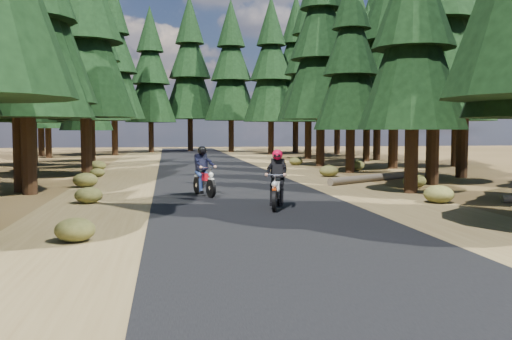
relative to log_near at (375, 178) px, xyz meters
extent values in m
plane|color=#483819|center=(-6.49, -9.17, -0.16)|extent=(120.00, 120.00, 0.00)
cube|color=black|center=(-6.49, -4.17, -0.15)|extent=(6.00, 100.00, 0.01)
cube|color=brown|center=(-11.09, -4.17, -0.16)|extent=(3.20, 100.00, 0.01)
cube|color=brown|center=(-1.89, -4.17, -0.16)|extent=(3.20, 100.00, 0.01)
cylinder|color=black|center=(-13.75, -3.00, 2.51)|extent=(0.51, 0.51, 5.34)
cone|color=black|center=(-13.75, -3.00, 5.85)|extent=(4.54, 4.54, 6.68)
cylinder|color=black|center=(-0.43, -4.69, 2.10)|extent=(0.48, 0.48, 4.52)
cone|color=black|center=(-0.43, -4.69, 4.92)|extent=(3.84, 3.84, 5.65)
cylinder|color=black|center=(-14.19, -2.21, 3.05)|extent=(0.56, 0.56, 6.43)
cylinder|color=black|center=(1.79, -1.78, 2.76)|extent=(0.53, 0.53, 5.84)
cone|color=black|center=(1.79, -1.78, 6.41)|extent=(4.96, 4.96, 7.30)
cylinder|color=black|center=(4.72, 1.17, 3.06)|extent=(0.56, 0.56, 6.43)
cone|color=black|center=(4.72, 1.17, 7.08)|extent=(5.47, 5.47, 8.04)
cylinder|color=black|center=(-12.84, 4.72, 2.70)|extent=(0.53, 0.53, 5.72)
cone|color=black|center=(-12.84, 4.72, 6.27)|extent=(4.86, 4.86, 7.15)
cylinder|color=black|center=(0.49, 4.90, 2.09)|extent=(0.48, 0.48, 4.51)
cone|color=black|center=(0.49, 4.90, 4.91)|extent=(3.83, 3.83, 5.64)
cone|color=black|center=(0.49, 4.90, 6.94)|extent=(2.93, 2.93, 4.06)
cylinder|color=black|center=(-16.25, 7.68, 3.02)|extent=(0.55, 0.55, 6.37)
cone|color=black|center=(-16.25, 7.68, 7.00)|extent=(5.41, 5.41, 7.96)
cylinder|color=black|center=(3.99, 7.64, 3.08)|extent=(0.56, 0.56, 6.47)
cone|color=black|center=(3.99, 7.64, 7.12)|extent=(5.50, 5.50, 8.09)
cylinder|color=black|center=(-13.49, 11.59, 2.66)|extent=(0.53, 0.53, 5.64)
cone|color=black|center=(-13.49, 11.59, 6.18)|extent=(4.79, 4.79, 7.05)
cone|color=black|center=(-13.49, 11.59, 8.72)|extent=(3.67, 3.67, 5.08)
cylinder|color=black|center=(0.44, 10.57, 2.75)|extent=(0.53, 0.53, 5.83)
cone|color=black|center=(0.44, 10.57, 6.40)|extent=(4.95, 4.95, 7.29)
cone|color=black|center=(0.44, 10.57, 9.02)|extent=(3.79, 3.79, 5.25)
cylinder|color=black|center=(-17.35, 14.05, 2.56)|extent=(0.52, 0.52, 5.45)
cone|color=black|center=(-17.35, 14.05, 5.97)|extent=(4.63, 4.63, 6.81)
cone|color=black|center=(-17.35, 14.05, 8.42)|extent=(3.54, 3.54, 4.90)
cylinder|color=black|center=(5.03, 14.98, 2.15)|extent=(0.48, 0.48, 4.61)
cone|color=black|center=(5.03, 14.98, 5.03)|extent=(3.92, 3.92, 5.77)
cone|color=black|center=(5.03, 14.98, 7.11)|extent=(3.00, 3.00, 4.15)
cone|color=black|center=(5.03, 14.98, 9.18)|extent=(2.08, 2.08, 3.46)
cylinder|color=black|center=(-14.61, 18.29, 2.05)|extent=(0.48, 0.48, 4.42)
cone|color=black|center=(-14.61, 18.29, 4.81)|extent=(3.76, 3.76, 5.52)
cone|color=black|center=(-14.61, 18.29, 6.80)|extent=(2.87, 2.87, 3.98)
cone|color=black|center=(-14.61, 18.29, 8.79)|extent=(1.99, 1.99, 3.31)
cylinder|color=black|center=(1.85, 19.24, 2.72)|extent=(0.53, 0.53, 5.76)
cone|color=black|center=(1.85, 19.24, 6.32)|extent=(4.90, 4.90, 7.21)
cone|color=black|center=(1.85, 19.24, 8.92)|extent=(3.75, 3.75, 5.19)
cone|color=black|center=(1.85, 19.24, 11.51)|extent=(2.59, 2.59, 4.32)
cylinder|color=black|center=(-18.28, 23.60, 2.21)|extent=(0.49, 0.49, 4.75)
cone|color=black|center=(-18.28, 23.60, 5.18)|extent=(4.04, 4.04, 5.93)
cone|color=black|center=(-18.28, 23.60, 7.32)|extent=(3.09, 3.09, 4.27)
cone|color=black|center=(-18.28, 23.60, 9.45)|extent=(2.14, 2.14, 3.56)
cylinder|color=black|center=(6.54, 22.92, 2.67)|extent=(0.53, 0.53, 5.66)
cone|color=black|center=(6.54, 22.92, 6.21)|extent=(4.81, 4.81, 7.07)
cone|color=black|center=(6.54, 22.92, 8.75)|extent=(3.68, 3.68, 5.09)
cone|color=black|center=(6.54, 22.92, 11.30)|extent=(2.55, 2.55, 4.24)
cylinder|color=black|center=(6.51, 16.83, 2.84)|extent=(0.54, 0.54, 6.00)
cone|color=black|center=(6.51, 16.83, 6.59)|extent=(5.10, 5.10, 7.50)
cone|color=black|center=(6.51, 16.83, 9.29)|extent=(3.90, 3.90, 5.40)
cylinder|color=black|center=(8.51, 8.83, 2.64)|extent=(0.52, 0.52, 5.60)
cone|color=black|center=(8.51, 8.83, 6.14)|extent=(4.76, 4.76, 7.00)
cone|color=black|center=(8.51, 8.83, 8.66)|extent=(3.64, 3.64, 5.04)
cylinder|color=black|center=(-13.49, 27.83, 3.04)|extent=(0.56, 0.56, 6.40)
cone|color=black|center=(-13.49, 27.83, 7.04)|extent=(5.44, 5.44, 8.00)
cone|color=black|center=(-13.49, 27.83, 9.92)|extent=(4.16, 4.16, 5.76)
cone|color=black|center=(-13.49, 27.83, 12.80)|extent=(2.88, 2.88, 4.80)
cylinder|color=black|center=(0.51, 27.83, 2.84)|extent=(0.54, 0.54, 6.00)
cone|color=black|center=(0.51, 27.83, 6.59)|extent=(5.10, 5.10, 7.50)
cone|color=black|center=(0.51, 27.83, 9.29)|extent=(3.90, 3.90, 5.40)
cone|color=black|center=(0.51, 27.83, 11.99)|extent=(2.70, 2.70, 4.50)
cylinder|color=black|center=(-16.49, 30.83, 3.24)|extent=(0.57, 0.57, 6.80)
cone|color=black|center=(-16.49, 30.83, 7.49)|extent=(5.78, 5.78, 8.50)
cone|color=black|center=(-16.49, 30.83, 10.55)|extent=(4.42, 4.42, 6.12)
cone|color=black|center=(-16.49, 30.83, 13.61)|extent=(3.06, 3.06, 5.10)
cylinder|color=black|center=(3.51, 30.83, 3.04)|extent=(0.56, 0.56, 6.40)
cone|color=black|center=(3.51, 30.83, 7.04)|extent=(5.44, 5.44, 8.00)
cone|color=black|center=(3.51, 30.83, 9.92)|extent=(4.16, 4.16, 5.76)
cone|color=black|center=(3.51, 30.83, 12.80)|extent=(2.88, 2.88, 4.80)
cylinder|color=black|center=(-10.49, 33.83, 2.84)|extent=(0.54, 0.54, 6.00)
cone|color=black|center=(-10.49, 33.83, 6.59)|extent=(5.10, 5.10, 7.50)
cone|color=black|center=(-10.49, 33.83, 9.29)|extent=(3.90, 3.90, 5.40)
cone|color=black|center=(-10.49, 33.83, 11.99)|extent=(2.70, 2.70, 4.50)
cylinder|color=black|center=(-2.49, 33.83, 3.04)|extent=(0.56, 0.56, 6.40)
cone|color=black|center=(-2.49, 33.83, 7.04)|extent=(5.44, 5.44, 8.00)
cone|color=black|center=(-2.49, 33.83, 9.92)|extent=(4.16, 4.16, 5.76)
cone|color=black|center=(-2.49, 33.83, 12.80)|extent=(2.88, 2.88, 4.80)
cylinder|color=black|center=(-6.49, 36.83, 3.24)|extent=(0.57, 0.57, 6.80)
cone|color=black|center=(-6.49, 36.83, 7.49)|extent=(5.78, 5.78, 8.50)
cone|color=black|center=(-6.49, 36.83, 10.55)|extent=(4.42, 4.42, 6.12)
cone|color=black|center=(-6.49, 36.83, 13.61)|extent=(3.06, 3.06, 5.10)
cylinder|color=black|center=(-19.49, 26.83, 2.64)|extent=(0.52, 0.52, 5.60)
cone|color=black|center=(-19.49, 26.83, 6.14)|extent=(4.76, 4.76, 7.00)
cone|color=black|center=(-19.49, 26.83, 8.66)|extent=(3.64, 3.64, 5.04)
cone|color=black|center=(-19.49, 26.83, 11.18)|extent=(2.52, 2.52, 4.20)
cylinder|color=black|center=(6.51, 26.83, 2.84)|extent=(0.54, 0.54, 6.00)
cone|color=black|center=(6.51, 26.83, 6.59)|extent=(5.10, 5.10, 7.50)
cone|color=black|center=(6.51, 26.83, 9.29)|extent=(3.90, 3.90, 5.40)
cone|color=black|center=(6.51, 26.83, 11.99)|extent=(2.70, 2.70, 4.50)
cylinder|color=#4C4233|center=(0.00, 0.00, 0.00)|extent=(5.27, 3.84, 0.32)
ellipsoid|color=#474C1E|center=(-12.18, -0.76, 0.13)|extent=(0.96, 0.96, 0.57)
ellipsoid|color=#474C1E|center=(1.20, 6.16, 0.14)|extent=(1.00, 1.00, 0.60)
ellipsoid|color=#474C1E|center=(-12.77, 8.28, 0.13)|extent=(0.95, 0.95, 0.57)
ellipsoid|color=#474C1E|center=(-12.29, 4.15, 0.05)|extent=(0.70, 0.70, 0.42)
ellipsoid|color=#474C1E|center=(-10.86, -12.00, 0.08)|extent=(0.81, 0.81, 0.48)
ellipsoid|color=#474C1E|center=(-0.76, -7.45, 0.12)|extent=(0.92, 0.92, 0.55)
ellipsoid|color=#474C1E|center=(-1.32, 2.62, 0.12)|extent=(0.92, 0.92, 0.55)
ellipsoid|color=#474C1E|center=(0.48, -3.00, 0.11)|extent=(0.90, 0.90, 0.54)
ellipsoid|color=#474C1E|center=(-11.39, -5.85, 0.09)|extent=(0.84, 0.84, 0.50)
ellipsoid|color=#474C1E|center=(-0.89, 11.52, 0.10)|extent=(0.87, 0.87, 0.52)
cube|color=black|center=(-5.94, -8.00, 0.98)|extent=(0.43, 0.33, 0.54)
sphere|color=red|center=(-5.94, -8.00, 1.38)|extent=(0.38, 0.38, 0.30)
cube|color=black|center=(-7.77, -4.50, 0.99)|extent=(0.43, 0.34, 0.55)
sphere|color=black|center=(-7.77, -4.50, 1.39)|extent=(0.38, 0.38, 0.31)
camera|label=1|loc=(-9.03, -23.77, 2.09)|focal=40.00mm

